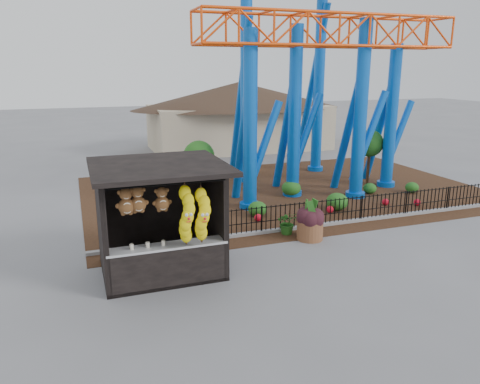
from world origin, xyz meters
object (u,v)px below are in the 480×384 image
object	(u,v)px
prize_booth	(162,223)
potted_plant	(288,223)
terracotta_planter	(310,230)
roller_coaster	(309,47)

from	to	relation	value
prize_booth	potted_plant	bearing A→B (deg)	21.03
prize_booth	terracotta_planter	distance (m)	5.36
roller_coaster	prize_booth	bearing A→B (deg)	-137.97
roller_coaster	potted_plant	world-z (taller)	roller_coaster
potted_plant	prize_booth	bearing A→B (deg)	-145.14
prize_booth	roller_coaster	world-z (taller)	roller_coaster
roller_coaster	terracotta_planter	bearing A→B (deg)	-115.64
prize_booth	potted_plant	world-z (taller)	prize_booth
prize_booth	roller_coaster	xyz separation A→B (m)	(8.11, 7.31, 4.93)
terracotta_planter	potted_plant	xyz separation A→B (m)	(-0.48, 0.71, 0.09)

